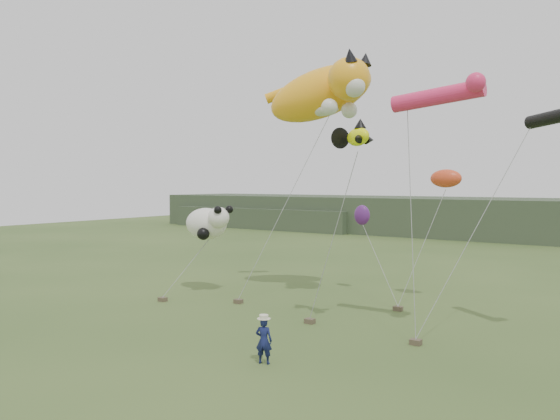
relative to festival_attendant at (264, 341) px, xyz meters
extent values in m
plane|color=#385123|center=(-0.59, 0.62, -0.72)|extent=(120.00, 120.00, 0.00)
cube|color=#2D3D28|center=(-0.59, 45.62, 1.28)|extent=(90.00, 12.00, 4.00)
cube|color=#2D3D28|center=(-30.59, 42.62, 0.53)|extent=(25.00, 8.00, 2.50)
imported|color=#131A49|center=(0.00, 0.00, 0.00)|extent=(0.61, 0.50, 1.43)
cube|color=brown|center=(-6.02, 6.12, -0.62)|extent=(0.37, 0.30, 0.19)
cube|color=brown|center=(-1.38, 4.93, -0.62)|extent=(0.37, 0.30, 0.19)
cube|color=brown|center=(3.13, 4.57, -0.62)|extent=(0.37, 0.30, 0.19)
cube|color=brown|center=(-9.21, 4.40, -0.62)|extent=(0.37, 0.30, 0.19)
cube|color=brown|center=(0.64, 8.98, -0.62)|extent=(0.37, 0.30, 0.19)
ellipsoid|color=#FFA818|center=(-3.88, 9.88, 9.23)|extent=(6.09, 4.42, 3.86)
sphere|color=#FFA818|center=(-1.74, 8.81, 9.56)|extent=(1.93, 1.93, 1.93)
cone|color=black|center=(-1.41, 8.27, 10.47)|extent=(0.60, 0.73, 0.72)
cone|color=black|center=(-1.20, 9.34, 10.47)|extent=(0.60, 0.69, 0.68)
sphere|color=silver|center=(-1.31, 8.49, 9.13)|extent=(0.96, 0.96, 0.96)
ellipsoid|color=silver|center=(-3.66, 9.56, 8.38)|extent=(1.88, 0.94, 0.59)
sphere|color=silver|center=(-2.38, 8.16, 8.27)|extent=(0.75, 0.75, 0.75)
sphere|color=silver|center=(-2.16, 9.66, 8.27)|extent=(0.75, 0.75, 0.75)
cylinder|color=#FFA818|center=(-6.66, 10.73, 9.66)|extent=(1.99, 1.46, 1.16)
ellipsoid|color=#F1FF06|center=(0.69, 4.93, 6.56)|extent=(1.37, 1.11, 0.72)
cone|color=black|center=(-0.39, 5.20, 6.56)|extent=(0.95, 1.01, 0.81)
cone|color=black|center=(0.77, 4.93, 7.05)|extent=(0.45, 0.45, 0.36)
cone|color=black|center=(0.95, 4.48, 6.47)|extent=(0.47, 0.50, 0.36)
cone|color=black|center=(0.95, 5.38, 6.47)|extent=(0.47, 0.50, 0.36)
cylinder|color=black|center=(6.91, 8.06, 7.20)|extent=(2.47, 1.93, 0.67)
cylinder|color=#F02860|center=(3.23, 6.11, 7.97)|extent=(3.35, 0.62, 0.93)
sphere|color=#F02860|center=(4.73, 5.57, 8.23)|extent=(0.66, 0.66, 0.66)
ellipsoid|color=white|center=(-9.18, 7.42, 2.78)|extent=(2.42, 1.61, 1.61)
sphere|color=white|center=(-8.11, 7.15, 3.14)|extent=(1.07, 1.07, 1.07)
sphere|color=black|center=(-7.84, 6.79, 3.54)|extent=(0.39, 0.39, 0.39)
sphere|color=black|center=(-7.75, 7.55, 3.54)|extent=(0.39, 0.39, 0.39)
sphere|color=black|center=(-8.73, 6.70, 2.34)|extent=(0.63, 0.63, 0.63)
sphere|color=black|center=(-9.90, 7.69, 2.43)|extent=(0.63, 0.63, 0.63)
ellipsoid|color=#DE4521|center=(1.79, 11.69, 5.07)|extent=(1.45, 0.84, 0.84)
ellipsoid|color=#541D6C|center=(-2.56, 11.88, 3.23)|extent=(0.84, 0.56, 1.03)
camera|label=1|loc=(9.89, -13.32, 4.84)|focal=35.00mm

